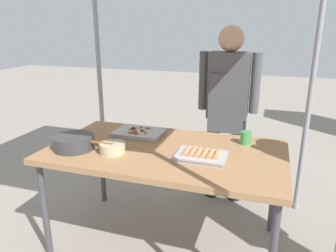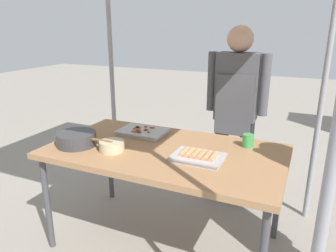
{
  "view_description": "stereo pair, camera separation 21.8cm",
  "coord_description": "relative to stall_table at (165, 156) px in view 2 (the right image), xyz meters",
  "views": [
    {
      "loc": [
        0.65,
        -1.92,
        1.55
      ],
      "look_at": [
        0.0,
        0.05,
        0.9
      ],
      "focal_mm": 34.03,
      "sensor_mm": 36.0,
      "label": 1
    },
    {
      "loc": [
        0.86,
        -1.85,
        1.55
      ],
      "look_at": [
        0.0,
        0.05,
        0.9
      ],
      "focal_mm": 34.03,
      "sensor_mm": 36.0,
      "label": 2
    }
  ],
  "objects": [
    {
      "name": "condiment_bowl",
      "position": [
        -0.31,
        -0.18,
        0.09
      ],
      "size": [
        0.17,
        0.17,
        0.07
      ],
      "primitive_type": "cylinder",
      "color": "#BFB28C",
      "rests_on": "stall_table"
    },
    {
      "name": "drink_cup_near_edge",
      "position": [
        0.51,
        0.27,
        0.1
      ],
      "size": [
        0.08,
        0.08,
        0.09
      ],
      "primitive_type": "cylinder",
      "color": "#3F994C",
      "rests_on": "stall_table"
    },
    {
      "name": "vendor_woman",
      "position": [
        0.3,
        0.8,
        0.23
      ],
      "size": [
        0.52,
        0.23,
        1.56
      ],
      "rotation": [
        0.0,
        0.0,
        3.14
      ],
      "color": "black",
      "rests_on": "ground"
    },
    {
      "name": "tray_grilled_sausages",
      "position": [
        0.27,
        -0.09,
        0.08
      ],
      "size": [
        0.32,
        0.23,
        0.06
      ],
      "color": "#ADADB2",
      "rests_on": "stall_table"
    },
    {
      "name": "tray_meat_skewers",
      "position": [
        -0.29,
        0.22,
        0.07
      ],
      "size": [
        0.37,
        0.26,
        0.04
      ],
      "color": "#ADADB2",
      "rests_on": "stall_table"
    },
    {
      "name": "stall_table",
      "position": [
        0.0,
        0.0,
        0.0
      ],
      "size": [
        1.6,
        0.9,
        0.75
      ],
      "color": "#9E724C",
      "rests_on": "ground"
    },
    {
      "name": "cooking_wok",
      "position": [
        -0.59,
        -0.19,
        0.1
      ],
      "size": [
        0.43,
        0.27,
        0.09
      ],
      "color": "#38383A",
      "rests_on": "stall_table"
    },
    {
      "name": "ground_plane",
      "position": [
        0.0,
        0.0,
        -0.7
      ],
      "size": [
        18.0,
        18.0,
        0.0
      ],
      "primitive_type": "plane",
      "color": "gray"
    }
  ]
}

